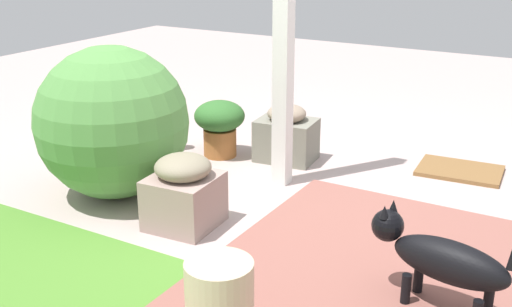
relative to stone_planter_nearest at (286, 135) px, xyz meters
The scene contains 10 objects.
ground_plane 0.89m from the stone_planter_nearest, 124.08° to the left, with size 12.00×12.00×0.00m, color #B6A09C.
brick_path 2.00m from the stone_planter_nearest, 130.53° to the left, with size 1.80×2.40×0.02m, color #8F554B.
stone_planter_nearest is the anchor object (origin of this frame).
stone_planter_mid 1.35m from the stone_planter_nearest, 90.29° to the left, with size 0.42×0.44×0.46m.
round_shrub 1.41m from the stone_planter_nearest, 59.84° to the left, with size 1.02×1.02×1.02m, color #528E44.
terracotta_pot_tall 1.06m from the stone_planter_nearest, 20.03° to the left, with size 0.22×0.22×0.65m.
terracotta_pot_broad 0.54m from the stone_planter_nearest, 19.23° to the left, with size 0.40×0.40×0.45m.
dog 2.18m from the stone_planter_nearest, 136.81° to the left, with size 0.70×0.28×0.48m.
ceramic_urn 2.41m from the stone_planter_nearest, 110.82° to the left, with size 0.30×0.30×0.41m, color beige.
doormat 1.34m from the stone_planter_nearest, 161.87° to the right, with size 0.60×0.44×0.03m, color brown.
Camera 1 is at (-1.69, 3.49, 1.73)m, focal length 44.68 mm.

